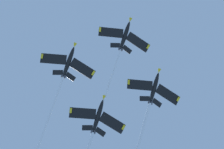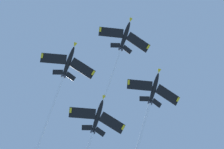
{
  "view_description": "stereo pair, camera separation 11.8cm",
  "coord_description": "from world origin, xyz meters",
  "views": [
    {
      "loc": [
        -6.22,
        -14.31,
        1.62
      ],
      "look_at": [
        -6.21,
        7.76,
        135.18
      ],
      "focal_mm": 61.41,
      "sensor_mm": 36.0,
      "label": 1
    },
    {
      "loc": [
        -6.34,
        -14.31,
        1.62
      ],
      "look_at": [
        -6.21,
        7.76,
        135.18
      ],
      "focal_mm": 61.41,
      "sensor_mm": 36.0,
      "label": 2
    }
  ],
  "objects": [
    {
      "name": "jet_lead",
      "position": [
        -3.83,
        1.31,
        139.23
      ],
      "size": [
        23.56,
        45.6,
        26.46
      ],
      "color": "black"
    },
    {
      "name": "jet_left_wing",
      "position": [
        5.52,
        22.33,
        129.8
      ],
      "size": [
        22.73,
        43.58,
        25.84
      ],
      "color": "black"
    },
    {
      "name": "jet_right_wing",
      "position": [
        -23.46,
        9.28,
        130.83
      ],
      "size": [
        21.11,
        40.35,
        24.82
      ],
      "color": "black"
    },
    {
      "name": "jet_slot",
      "position": [
        -14.05,
        30.24,
        121.93
      ],
      "size": [
        21.94,
        43.03,
        26.43
      ],
      "color": "black"
    }
  ]
}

